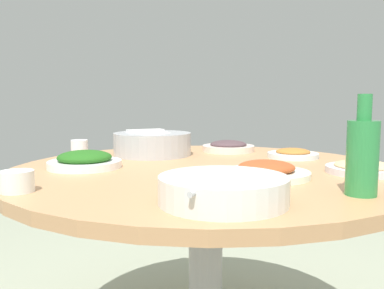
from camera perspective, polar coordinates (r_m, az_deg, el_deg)
round_dining_table at (r=1.35m, az=1.94°, el=-7.10°), size 1.27×1.27×0.72m
rice_bowl at (r=1.63m, az=-5.56°, el=0.15°), size 0.31×0.31×0.10m
soup_bowl at (r=0.88m, az=4.38°, el=-6.38°), size 0.28×0.28×0.06m
dish_greens at (r=1.37m, az=-14.76°, el=-2.19°), size 0.24×0.24×0.06m
dish_eggplant at (r=1.75m, az=5.10°, el=-0.31°), size 0.22×0.22×0.05m
dish_tofu_braise at (r=1.60m, az=13.92°, el=-1.27°), size 0.19×0.19×0.04m
dish_stirfry at (r=1.19m, az=10.33°, el=-3.63°), size 0.25×0.25×0.05m
dish_noodles at (r=1.34m, az=22.76°, el=-3.02°), size 0.22×0.22×0.04m
green_bottle at (r=1.02m, az=22.69°, el=-1.35°), size 0.07×0.07×0.23m
tea_cup_near at (r=1.87m, az=-4.31°, el=0.60°), size 0.06×0.06×0.07m
tea_cup_far at (r=1.07m, az=-23.23°, el=-4.75°), size 0.08×0.08×0.05m
tea_cup_side at (r=1.64m, az=-15.44°, el=-0.50°), size 0.06×0.06×0.06m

